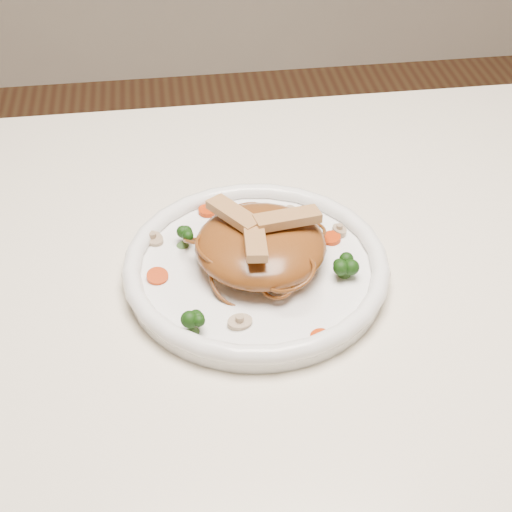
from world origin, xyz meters
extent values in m
cube|color=silver|center=(0.00, 0.00, 0.73)|extent=(1.20, 0.80, 0.04)
cylinder|color=white|center=(-0.06, 0.01, 0.76)|extent=(0.35, 0.35, 0.02)
ellipsoid|color=brown|center=(-0.05, 0.02, 0.79)|extent=(0.16, 0.16, 0.04)
cube|color=tan|center=(-0.02, 0.02, 0.82)|extent=(0.07, 0.03, 0.01)
cube|color=tan|center=(-0.08, 0.04, 0.82)|extent=(0.06, 0.07, 0.01)
cube|color=tan|center=(-0.06, -0.01, 0.82)|extent=(0.02, 0.07, 0.01)
cylinder|color=#BA2F06|center=(-0.01, 0.08, 0.77)|extent=(0.02, 0.02, 0.00)
cylinder|color=#BA2F06|center=(-0.16, 0.01, 0.77)|extent=(0.03, 0.03, 0.00)
cylinder|color=#BA2F06|center=(0.03, 0.05, 0.77)|extent=(0.03, 0.03, 0.00)
cylinder|color=#BA2F06|center=(-0.10, 0.12, 0.77)|extent=(0.02, 0.02, 0.00)
cylinder|color=#BA2F06|center=(-0.01, -0.10, 0.77)|extent=(0.02, 0.02, 0.00)
cylinder|color=tan|center=(-0.08, -0.07, 0.77)|extent=(0.03, 0.03, 0.01)
cylinder|color=tan|center=(0.04, 0.06, 0.77)|extent=(0.02, 0.02, 0.01)
cylinder|color=tan|center=(-0.16, 0.07, 0.77)|extent=(0.04, 0.04, 0.01)
cylinder|color=tan|center=(0.00, 0.10, 0.77)|extent=(0.02, 0.02, 0.01)
camera|label=1|loc=(-0.14, -0.59, 1.29)|focal=52.89mm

